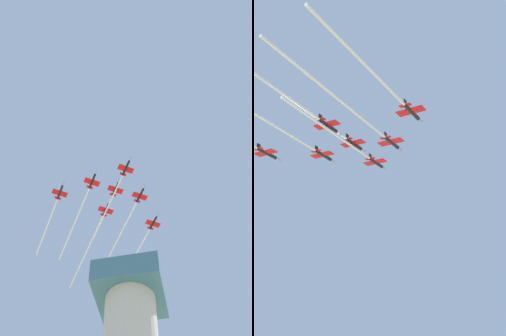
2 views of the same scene
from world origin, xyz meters
TOP-DOWN VIEW (x-y plane):
  - jet_lead at (19.33, 15.31)m, footprint 51.65×33.71m
  - jet_port_inner at (41.95, 12.91)m, footprint 58.20×37.92m
  - jet_starboard_inner at (27.00, 37.21)m, footprint 59.27×38.61m
  - jet_port_outer at (37.97, 27.30)m, footprint 63.79×41.52m
  - jet_starboard_outer at (60.30, 7.75)m, footprint 55.16×35.96m
  - jet_center_rear at (26.73, 53.99)m, footprint 49.00×32.01m
  - jet_port_trail at (51.85, 36.23)m, footprint 65.30×42.49m

SIDE VIEW (x-z plane):
  - jet_starboard_outer at x=60.30m, z-range 188.31..190.86m
  - jet_starboard_inner at x=27.00m, z-range 188.52..191.06m
  - jet_center_rear at x=26.73m, z-range 189.35..191.89m
  - jet_lead at x=19.33m, z-range 189.40..191.95m
  - jet_port_inner at x=41.95m, z-range 190.02..192.56m
  - jet_port_outer at x=37.97m, z-range 190.72..193.26m
  - jet_port_trail at x=51.85m, z-range 190.78..193.33m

